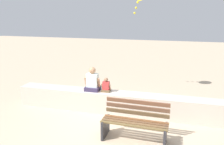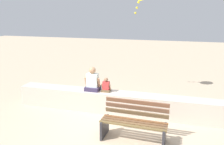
% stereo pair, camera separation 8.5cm
% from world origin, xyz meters
% --- Properties ---
extents(ground_plane, '(40.00, 40.00, 0.00)m').
position_xyz_m(ground_plane, '(0.00, 0.00, 0.00)').
color(ground_plane, '#CBB393').
extents(seawall_ledge, '(6.68, 0.52, 0.62)m').
position_xyz_m(seawall_ledge, '(0.00, 1.08, 0.31)').
color(seawall_ledge, beige).
rests_on(seawall_ledge, ground).
extents(park_bench, '(1.55, 0.66, 0.88)m').
position_xyz_m(park_bench, '(0.52, -0.26, 0.41)').
color(park_bench, brown).
rests_on(park_bench, ground).
extents(person_adult, '(0.47, 0.35, 0.72)m').
position_xyz_m(person_adult, '(-1.00, 1.09, 0.90)').
color(person_adult, '#392F4E').
rests_on(person_adult, seawall_ledge).
extents(person_child, '(0.28, 0.21, 0.43)m').
position_xyz_m(person_child, '(-0.58, 1.09, 0.79)').
color(person_child, brown).
rests_on(person_child, seawall_ledge).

